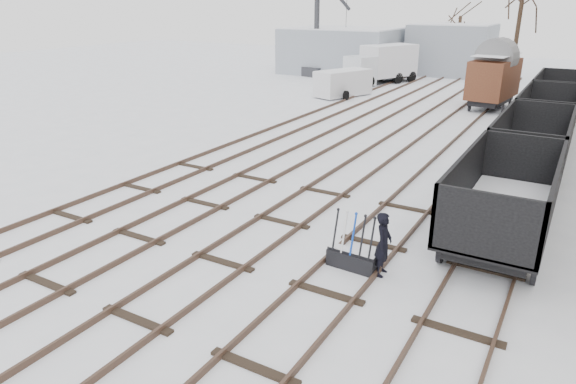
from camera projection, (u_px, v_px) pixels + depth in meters
name	position (u px, v px, depth m)	size (l,w,h in m)	color
ground	(223.00, 263.00, 13.35)	(120.00, 120.00, 0.00)	white
tracks	(396.00, 142.00, 24.40)	(13.90, 52.00, 0.16)	black
shed_left	(343.00, 50.00, 47.91)	(10.00, 8.00, 4.10)	gray
shed_right	(451.00, 49.00, 46.84)	(7.00, 6.00, 4.50)	gray
ground_frame	(352.00, 258.00, 12.98)	(1.32, 0.49, 1.49)	black
worker	(383.00, 244.00, 12.52)	(0.60, 0.39, 1.65)	black
freight_wagon_a	(502.00, 212.00, 14.13)	(2.43, 6.07, 2.48)	black
freight_wagon_b	(530.00, 155.00, 19.31)	(2.43, 6.07, 2.48)	black
freight_wagon_c	(546.00, 122.00, 24.49)	(2.43, 6.07, 2.48)	black
freight_wagon_d	(557.00, 101.00, 29.67)	(2.43, 6.07, 2.48)	black
box_van_wagon	(494.00, 77.00, 31.68)	(2.81, 4.63, 3.35)	black
lorry	(382.00, 64.00, 41.85)	(3.94, 7.01, 3.05)	black
panel_van	(343.00, 83.00, 36.25)	(3.17, 4.56, 1.85)	silver
crane	(317.00, 48.00, 45.71)	(2.28, 5.59, 9.36)	#2D2E32
tree_far_left	(457.00, 45.00, 48.00)	(0.30, 0.30, 5.11)	black
tree_far_right	(516.00, 44.00, 36.44)	(0.30, 0.30, 7.03)	black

